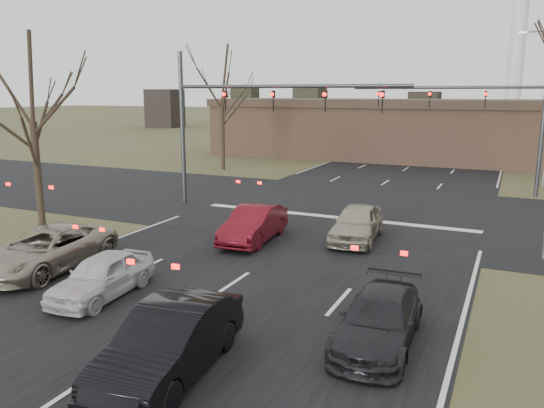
{
  "coord_description": "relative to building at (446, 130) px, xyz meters",
  "views": [
    {
      "loc": [
        7.75,
        -10.8,
        5.92
      ],
      "look_at": [
        -0.03,
        6.03,
        2.0
      ],
      "focal_mm": 35.0,
      "sensor_mm": 36.0,
      "label": 1
    }
  ],
  "objects": [
    {
      "name": "ground",
      "position": [
        -2.0,
        -38.0,
        -2.67
      ],
      "size": [
        360.0,
        360.0,
        0.0
      ],
      "primitive_type": "plane",
      "color": "#444324",
      "rests_on": "ground"
    },
    {
      "name": "road_main",
      "position": [
        -2.0,
        22.0,
        -2.66
      ],
      "size": [
        14.0,
        300.0,
        0.02
      ],
      "primitive_type": "cube",
      "color": "black",
      "rests_on": "ground"
    },
    {
      "name": "road_cross",
      "position": [
        -2.0,
        -23.0,
        -2.65
      ],
      "size": [
        200.0,
        14.0,
        0.02
      ],
      "primitive_type": "cube",
      "color": "black",
      "rests_on": "ground"
    },
    {
      "name": "building",
      "position": [
        0.0,
        0.0,
        0.0
      ],
      "size": [
        42.4,
        10.4,
        5.3
      ],
      "color": "#866048",
      "rests_on": "ground"
    },
    {
      "name": "mast_arm_near",
      "position": [
        -7.23,
        -25.0,
        2.41
      ],
      "size": [
        12.12,
        0.24,
        8.0
      ],
      "color": "#383A3D",
      "rests_on": "ground"
    },
    {
      "name": "mast_arm_far",
      "position": [
        4.18,
        -15.0,
        2.35
      ],
      "size": [
        11.12,
        0.24,
        8.0
      ],
      "color": "#383A3D",
      "rests_on": "ground"
    },
    {
      "name": "tree_left_near",
      "position": [
        -13.5,
        -32.0,
        3.9
      ],
      "size": [
        5.1,
        5.1,
        8.5
      ],
      "color": "black",
      "rests_on": "ground"
    },
    {
      "name": "tree_left_far",
      "position": [
        -15.0,
        -13.0,
        4.68
      ],
      "size": [
        5.7,
        5.7,
        9.5
      ],
      "color": "black",
      "rests_on": "ground"
    },
    {
      "name": "car_silver_suv",
      "position": [
        -8.37,
        -36.39,
        -1.95
      ],
      "size": [
        2.76,
        5.31,
        1.43
      ],
      "primitive_type": "imported",
      "rotation": [
        0.0,
        0.0,
        0.08
      ],
      "color": "gray",
      "rests_on": "ground"
    },
    {
      "name": "car_white_sedan",
      "position": [
        -4.99,
        -37.48,
        -2.02
      ],
      "size": [
        1.8,
        3.87,
        1.28
      ],
      "primitive_type": "imported",
      "rotation": [
        0.0,
        0.0,
        0.08
      ],
      "color": "silver",
      "rests_on": "ground"
    },
    {
      "name": "car_black_hatch",
      "position": [
        -0.55,
        -40.32,
        -1.91
      ],
      "size": [
        2.12,
        4.71,
        1.5
      ],
      "primitive_type": "imported",
      "rotation": [
        0.0,
        0.0,
        0.12
      ],
      "color": "black",
      "rests_on": "ground"
    },
    {
      "name": "car_charcoal_sedan",
      "position": [
        3.13,
        -37.05,
        -2.06
      ],
      "size": [
        1.88,
        4.27,
        1.22
      ],
      "primitive_type": "imported",
      "rotation": [
        0.0,
        0.0,
        0.04
      ],
      "color": "black",
      "rests_on": "ground"
    },
    {
      "name": "car_red_ahead",
      "position": [
        -3.62,
        -30.27,
        -1.96
      ],
      "size": [
        1.85,
        4.42,
        1.42
      ],
      "primitive_type": "imported",
      "rotation": [
        0.0,
        0.0,
        0.08
      ],
      "color": "#590C15",
      "rests_on": "ground"
    },
    {
      "name": "car_silver_ahead",
      "position": [
        0.13,
        -28.44,
        -1.93
      ],
      "size": [
        2.1,
        4.44,
        1.47
      ],
      "primitive_type": "imported",
      "rotation": [
        0.0,
        0.0,
        0.09
      ],
      "color": "#A59C85",
      "rests_on": "ground"
    }
  ]
}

